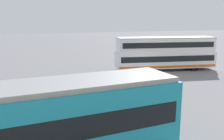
% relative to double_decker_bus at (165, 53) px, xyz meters
% --- Properties ---
extents(ground_plane, '(160.00, 160.00, 0.00)m').
position_rel_double_decker_bus_xyz_m(ground_plane, '(4.07, 3.24, -1.92)').
color(ground_plane, slate).
extents(double_decker_bus, '(11.54, 4.43, 3.74)m').
position_rel_double_decker_bus_xyz_m(double_decker_bus, '(0.00, 0.00, 0.00)').
color(double_decker_bus, white).
rests_on(double_decker_bus, ground).
extents(tram_yellow, '(13.89, 3.65, 3.47)m').
position_rel_double_decker_bus_xyz_m(tram_yellow, '(15.87, 15.56, -0.12)').
color(tram_yellow, teal).
rests_on(tram_yellow, ground).
extents(pedestrian_near_railing, '(0.45, 0.45, 1.77)m').
position_rel_double_decker_bus_xyz_m(pedestrian_near_railing, '(8.44, 9.42, -0.90)').
color(pedestrian_near_railing, black).
rests_on(pedestrian_near_railing, ground).
extents(pedestrian_crossing, '(0.44, 0.44, 1.81)m').
position_rel_double_decker_bus_xyz_m(pedestrian_crossing, '(5.12, 9.25, -0.87)').
color(pedestrian_crossing, black).
rests_on(pedestrian_crossing, ground).
extents(pedestrian_railing, '(7.96, 1.09, 1.08)m').
position_rel_double_decker_bus_xyz_m(pedestrian_railing, '(8.79, 9.56, -1.18)').
color(pedestrian_railing, gray).
rests_on(pedestrian_railing, ground).
extents(info_sign, '(0.91, 0.25, 2.24)m').
position_rel_double_decker_bus_xyz_m(info_sign, '(14.69, 9.64, -0.40)').
color(info_sign, slate).
rests_on(info_sign, ground).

